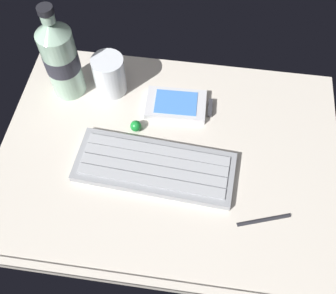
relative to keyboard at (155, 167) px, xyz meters
The scene contains 7 objects.
ground_plane 4.03cm from the keyboard, 55.64° to the left, with size 64.00×48.00×2.80cm.
keyboard is the anchor object (origin of this frame).
handheld_device 14.97cm from the keyboard, 79.61° to the left, with size 12.99×8.01×1.50cm.
juice_cup 21.36cm from the keyboard, 124.01° to the left, with size 6.40×6.40×8.50cm.
water_bottle 27.46cm from the keyboard, 141.26° to the left, with size 6.73×6.73×20.80cm.
trackball_mouse 9.60cm from the keyboard, 121.13° to the left, with size 2.20×2.20×2.20cm, color #198C33.
stylus_pen 21.35cm from the keyboard, 19.80° to the right, with size 0.70×0.70×9.50cm, color #26262B.
Camera 1 is at (5.22, -37.11, 64.71)cm, focal length 42.49 mm.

